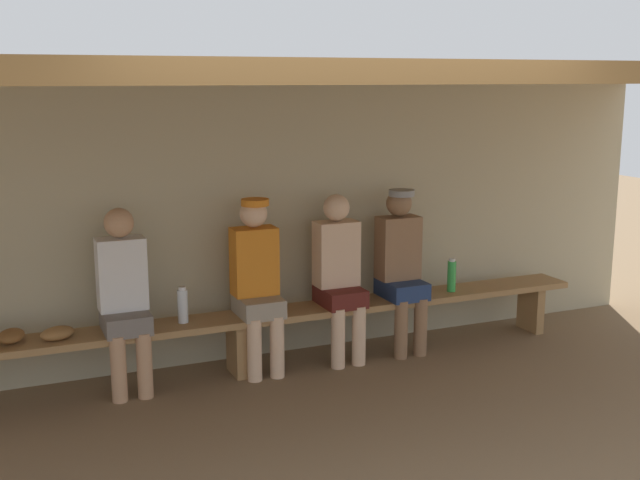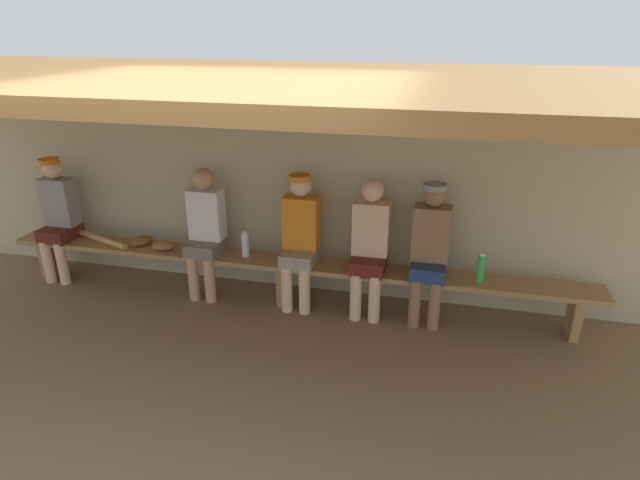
{
  "view_description": "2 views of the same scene",
  "coord_description": "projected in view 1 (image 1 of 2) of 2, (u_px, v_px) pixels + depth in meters",
  "views": [
    {
      "loc": [
        -1.68,
        -4.0,
        2.23
      ],
      "look_at": [
        0.49,
        1.08,
        1.1
      ],
      "focal_mm": 44.55,
      "sensor_mm": 36.0,
      "label": 1
    },
    {
      "loc": [
        1.49,
        -3.09,
        2.68
      ],
      "look_at": [
        0.43,
        1.33,
        0.81
      ],
      "focal_mm": 30.02,
      "sensor_mm": 36.0,
      "label": 2
    }
  ],
  "objects": [
    {
      "name": "water_bottle_blue",
      "position": [
        183.0,
        305.0,
        5.82
      ],
      "size": [
        0.08,
        0.08,
        0.27
      ],
      "color": "silver",
      "rests_on": "bench"
    },
    {
      "name": "dugout_roof",
      "position": [
        271.0,
        73.0,
        4.87
      ],
      "size": [
        8.0,
        2.8,
        0.12
      ],
      "primitive_type": "cube",
      "color": "brown",
      "rests_on": "back_wall"
    },
    {
      "name": "water_bottle_green",
      "position": [
        452.0,
        276.0,
        6.67
      ],
      "size": [
        0.07,
        0.07,
        0.28
      ],
      "color": "green",
      "rests_on": "bench"
    },
    {
      "name": "player_leftmost",
      "position": [
        257.0,
        277.0,
        6.01
      ],
      "size": [
        0.34,
        0.42,
        1.34
      ],
      "color": "gray",
      "rests_on": "ground"
    },
    {
      "name": "player_shirtless_tan",
      "position": [
        124.0,
        293.0,
        5.63
      ],
      "size": [
        0.34,
        0.42,
        1.34
      ],
      "color": "slate",
      "rests_on": "ground"
    },
    {
      "name": "player_middle",
      "position": [
        401.0,
        263.0,
        6.49
      ],
      "size": [
        0.34,
        0.42,
        1.34
      ],
      "color": "navy",
      "rests_on": "ground"
    },
    {
      "name": "baseball_glove_tan",
      "position": [
        11.0,
        336.0,
        5.4
      ],
      "size": [
        0.24,
        0.28,
        0.09
      ],
      "primitive_type": "ellipsoid",
      "rotation": [
        0.0,
        0.0,
        4.39
      ],
      "color": "brown",
      "rests_on": "bench"
    },
    {
      "name": "back_wall",
      "position": [
        217.0,
        223.0,
        6.27
      ],
      "size": [
        8.0,
        0.2,
        2.2
      ],
      "primitive_type": "cube",
      "color": "#B7AD8C",
      "rests_on": "ground"
    },
    {
      "name": "baseball_glove_dark_brown",
      "position": [
        57.0,
        333.0,
        5.46
      ],
      "size": [
        0.29,
        0.26,
        0.09
      ],
      "primitive_type": "ellipsoid",
      "rotation": [
        0.0,
        0.0,
        0.44
      ],
      "color": "olive",
      "rests_on": "bench"
    },
    {
      "name": "bench",
      "position": [
        236.0,
        326.0,
        6.01
      ],
      "size": [
        6.0,
        0.36,
        0.46
      ],
      "color": "#9E7547",
      "rests_on": "ground"
    },
    {
      "name": "player_in_blue",
      "position": [
        339.0,
        271.0,
        6.28
      ],
      "size": [
        0.34,
        0.42,
        1.34
      ],
      "color": "#591E19",
      "rests_on": "ground"
    },
    {
      "name": "ground_plane",
      "position": [
        315.0,
        462.0,
        4.69
      ],
      "size": [
        24.0,
        24.0,
        0.0
      ],
      "primitive_type": "plane",
      "color": "brown"
    }
  ]
}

